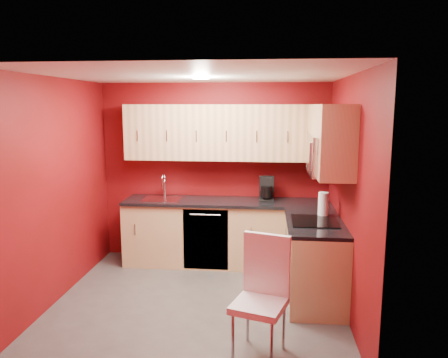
% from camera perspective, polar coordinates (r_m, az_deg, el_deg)
% --- Properties ---
extents(floor, '(3.20, 3.20, 0.00)m').
position_cam_1_polar(floor, '(5.14, -3.31, -15.61)').
color(floor, '#4C4947').
rests_on(floor, ground).
extents(ceiling, '(3.20, 3.20, 0.00)m').
position_cam_1_polar(ceiling, '(4.66, -3.61, 13.41)').
color(ceiling, white).
rests_on(ceiling, wall_back).
extents(wall_back, '(3.20, 0.00, 3.20)m').
position_cam_1_polar(wall_back, '(6.21, -1.23, 0.90)').
color(wall_back, maroon).
rests_on(wall_back, floor).
extents(wall_front, '(3.20, 0.00, 3.20)m').
position_cam_1_polar(wall_front, '(3.32, -7.65, -6.92)').
color(wall_front, maroon).
rests_on(wall_front, floor).
extents(wall_left, '(0.00, 3.00, 3.00)m').
position_cam_1_polar(wall_left, '(5.25, -20.98, -1.35)').
color(wall_left, maroon).
rests_on(wall_left, floor).
extents(wall_right, '(0.00, 3.00, 3.00)m').
position_cam_1_polar(wall_right, '(4.76, 15.93, -2.15)').
color(wall_right, maroon).
rests_on(wall_right, floor).
extents(base_cabinets_back, '(2.80, 0.60, 0.87)m').
position_cam_1_polar(base_cabinets_back, '(6.08, 0.34, -7.17)').
color(base_cabinets_back, tan).
rests_on(base_cabinets_back, floor).
extents(base_cabinets_right, '(0.60, 1.30, 0.87)m').
position_cam_1_polar(base_cabinets_right, '(5.18, 11.70, -10.41)').
color(base_cabinets_right, tan).
rests_on(base_cabinets_right, floor).
extents(countertop_back, '(2.80, 0.63, 0.04)m').
position_cam_1_polar(countertop_back, '(5.95, 0.33, -3.02)').
color(countertop_back, black).
rests_on(countertop_back, base_cabinets_back).
extents(countertop_right, '(0.63, 1.27, 0.04)m').
position_cam_1_polar(countertop_right, '(5.03, 11.73, -5.58)').
color(countertop_right, black).
rests_on(countertop_right, base_cabinets_right).
extents(upper_cabinets_back, '(2.80, 0.35, 0.75)m').
position_cam_1_polar(upper_cabinets_back, '(5.95, 0.47, 6.10)').
color(upper_cabinets_back, tan).
rests_on(upper_cabinets_back, wall_back).
extents(upper_cabinets_right, '(0.35, 1.55, 0.75)m').
position_cam_1_polar(upper_cabinets_right, '(5.09, 13.45, 5.94)').
color(upper_cabinets_right, tan).
rests_on(upper_cabinets_right, wall_right).
extents(microwave, '(0.42, 0.76, 0.42)m').
position_cam_1_polar(microwave, '(4.86, 13.35, 3.10)').
color(microwave, silver).
rests_on(microwave, upper_cabinets_right).
extents(cooktop, '(0.50, 0.55, 0.01)m').
position_cam_1_polar(cooktop, '(4.99, 11.72, -5.41)').
color(cooktop, black).
rests_on(cooktop, countertop_right).
extents(sink, '(0.52, 0.42, 0.35)m').
position_cam_1_polar(sink, '(6.10, -8.10, -2.26)').
color(sink, silver).
rests_on(sink, countertop_back).
extents(dishwasher_front, '(0.60, 0.02, 0.82)m').
position_cam_1_polar(dishwasher_front, '(5.83, -2.41, -7.91)').
color(dishwasher_front, black).
rests_on(dishwasher_front, base_cabinets_back).
extents(downlight, '(0.20, 0.20, 0.01)m').
position_cam_1_polar(downlight, '(4.96, -3.03, 13.01)').
color(downlight, white).
rests_on(downlight, ceiling).
extents(coffee_maker, '(0.20, 0.27, 0.33)m').
position_cam_1_polar(coffee_maker, '(5.91, 5.59, -1.31)').
color(coffee_maker, black).
rests_on(coffee_maker, countertop_back).
extents(napkin_holder, '(0.12, 0.12, 0.12)m').
position_cam_1_polar(napkin_holder, '(6.04, 5.48, -2.07)').
color(napkin_holder, black).
rests_on(napkin_holder, countertop_back).
extents(paper_towel, '(0.20, 0.20, 0.28)m').
position_cam_1_polar(paper_towel, '(5.22, 12.84, -3.25)').
color(paper_towel, white).
rests_on(paper_towel, countertop_right).
extents(dining_chair, '(0.54, 0.56, 1.06)m').
position_cam_1_polar(dining_chair, '(3.94, 4.63, -15.31)').
color(dining_chair, white).
rests_on(dining_chair, floor).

